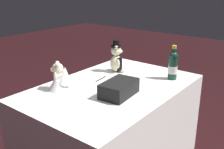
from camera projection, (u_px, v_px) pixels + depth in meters
reception_table at (112, 128)px, 2.28m from camera, size 1.41×0.94×0.75m
teddy_bear_groom at (117, 59)px, 2.47m from camera, size 0.14×0.14×0.29m
teddy_bear_bride at (60, 78)px, 2.06m from camera, size 0.21×0.21×0.22m
champagne_bottle at (173, 65)px, 2.27m from camera, size 0.08×0.08×0.29m
signing_pen at (101, 79)px, 2.30m from camera, size 0.16×0.02×0.01m
gift_case_black at (119, 88)px, 1.97m from camera, size 0.31×0.21×0.11m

